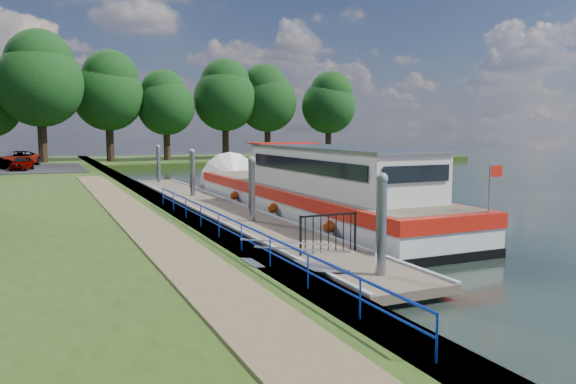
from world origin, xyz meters
name	(u,v)px	position (x,y,z in m)	size (l,w,h in m)	color
ground	(369,285)	(0.00, 0.00, 0.00)	(160.00, 160.00, 0.00)	black
bank_edge	(154,205)	(-2.55, 15.00, 0.39)	(1.10, 90.00, 0.78)	#473D2D
far_bank	(217,160)	(12.00, 52.00, 0.30)	(60.00, 18.00, 0.60)	#253D11
footpath	(140,220)	(-4.40, 8.00, 0.80)	(1.60, 40.00, 0.05)	brown
blue_fence	(229,224)	(-2.75, 3.00, 1.31)	(0.04, 18.04, 0.72)	#0C2DBF
pontoon	(218,211)	(0.00, 13.00, 0.18)	(2.50, 30.00, 0.56)	brown
mooring_piles	(218,188)	(0.00, 13.00, 1.28)	(0.30, 27.30, 3.55)	gray
gangway	(296,264)	(-1.85, 0.50, 0.63)	(2.58, 1.00, 0.92)	#A5A8AD
gate_panel	(328,228)	(0.00, 2.20, 1.15)	(1.85, 0.05, 1.15)	black
barge	(303,192)	(3.60, 11.32, 1.09)	(4.36, 21.15, 4.78)	black
horizon_trees	(97,90)	(-1.61, 48.68, 7.95)	(54.38, 10.03, 12.87)	#332316
car_a	(22,163)	(-8.60, 36.01, 1.37)	(1.27, 3.15, 1.07)	#999999
car_d	(19,159)	(-8.88, 40.98, 1.48)	(2.14, 4.64, 1.29)	#999999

